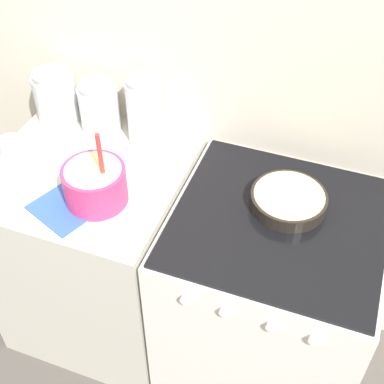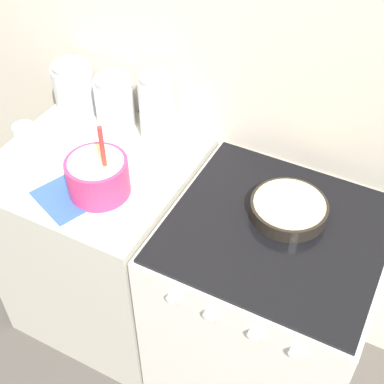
{
  "view_description": "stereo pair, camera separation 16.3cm",
  "coord_description": "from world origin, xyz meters",
  "px_view_note": "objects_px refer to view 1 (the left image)",
  "views": [
    {
      "loc": [
        0.53,
        -0.9,
        2.23
      ],
      "look_at": [
        0.07,
        0.33,
        0.97
      ],
      "focal_mm": 50.0,
      "sensor_mm": 36.0,
      "label": 1
    },
    {
      "loc": [
        0.68,
        -0.84,
        2.23
      ],
      "look_at": [
        0.07,
        0.33,
        0.97
      ],
      "focal_mm": 50.0,
      "sensor_mm": 36.0,
      "label": 2
    }
  ],
  "objects_px": {
    "storage_jar_middle": "(100,111)",
    "stove": "(266,300)",
    "storage_jar_left": "(56,100)",
    "storage_jar_right": "(145,115)",
    "tin_can": "(11,150)",
    "mixing_bowl": "(95,183)",
    "baking_pan": "(289,200)"
  },
  "relations": [
    {
      "from": "baking_pan",
      "to": "storage_jar_right",
      "type": "distance_m",
      "value": 0.63
    },
    {
      "from": "mixing_bowl",
      "to": "stove",
      "type": "bearing_deg",
      "value": 11.17
    },
    {
      "from": "storage_jar_right",
      "to": "storage_jar_left",
      "type": "bearing_deg",
      "value": 180.0
    },
    {
      "from": "storage_jar_right",
      "to": "storage_jar_middle",
      "type": "bearing_deg",
      "value": 180.0
    },
    {
      "from": "baking_pan",
      "to": "storage_jar_middle",
      "type": "relative_size",
      "value": 1.25
    },
    {
      "from": "tin_can",
      "to": "storage_jar_middle",
      "type": "bearing_deg",
      "value": 52.12
    },
    {
      "from": "stove",
      "to": "baking_pan",
      "type": "height_order",
      "value": "baking_pan"
    },
    {
      "from": "tin_can",
      "to": "storage_jar_right",
      "type": "bearing_deg",
      "value": 34.47
    },
    {
      "from": "storage_jar_middle",
      "to": "stove",
      "type": "bearing_deg",
      "value": -17.25
    },
    {
      "from": "storage_jar_middle",
      "to": "tin_can",
      "type": "bearing_deg",
      "value": -127.88
    },
    {
      "from": "stove",
      "to": "tin_can",
      "type": "distance_m",
      "value": 1.13
    },
    {
      "from": "storage_jar_left",
      "to": "mixing_bowl",
      "type": "bearing_deg",
      "value": -45.16
    },
    {
      "from": "storage_jar_left",
      "to": "storage_jar_middle",
      "type": "relative_size",
      "value": 1.05
    },
    {
      "from": "tin_can",
      "to": "baking_pan",
      "type": "bearing_deg",
      "value": 6.62
    },
    {
      "from": "stove",
      "to": "mixing_bowl",
      "type": "xyz_separation_m",
      "value": [
        -0.62,
        -0.12,
        0.54
      ]
    },
    {
      "from": "storage_jar_left",
      "to": "storage_jar_right",
      "type": "height_order",
      "value": "storage_jar_right"
    },
    {
      "from": "storage_jar_middle",
      "to": "storage_jar_right",
      "type": "distance_m",
      "value": 0.2
    },
    {
      "from": "baking_pan",
      "to": "tin_can",
      "type": "height_order",
      "value": "tin_can"
    },
    {
      "from": "storage_jar_left",
      "to": "storage_jar_right",
      "type": "bearing_deg",
      "value": -0.0
    },
    {
      "from": "stove",
      "to": "mixing_bowl",
      "type": "bearing_deg",
      "value": -168.83
    },
    {
      "from": "mixing_bowl",
      "to": "storage_jar_left",
      "type": "height_order",
      "value": "mixing_bowl"
    },
    {
      "from": "stove",
      "to": "storage_jar_middle",
      "type": "height_order",
      "value": "storage_jar_middle"
    },
    {
      "from": "storage_jar_left",
      "to": "tin_can",
      "type": "bearing_deg",
      "value": -95.64
    },
    {
      "from": "stove",
      "to": "storage_jar_middle",
      "type": "bearing_deg",
      "value": 162.75
    },
    {
      "from": "storage_jar_left",
      "to": "storage_jar_middle",
      "type": "distance_m",
      "value": 0.19
    },
    {
      "from": "baking_pan",
      "to": "storage_jar_right",
      "type": "relative_size",
      "value": 0.95
    },
    {
      "from": "stove",
      "to": "storage_jar_right",
      "type": "relative_size",
      "value": 3.34
    },
    {
      "from": "baking_pan",
      "to": "stove",
      "type": "bearing_deg",
      "value": -96.57
    },
    {
      "from": "mixing_bowl",
      "to": "baking_pan",
      "type": "relative_size",
      "value": 1.13
    },
    {
      "from": "stove",
      "to": "storage_jar_right",
      "type": "bearing_deg",
      "value": 157.6
    },
    {
      "from": "storage_jar_right",
      "to": "tin_can",
      "type": "bearing_deg",
      "value": -145.53
    },
    {
      "from": "tin_can",
      "to": "stove",
      "type": "bearing_deg",
      "value": 2.34
    }
  ]
}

